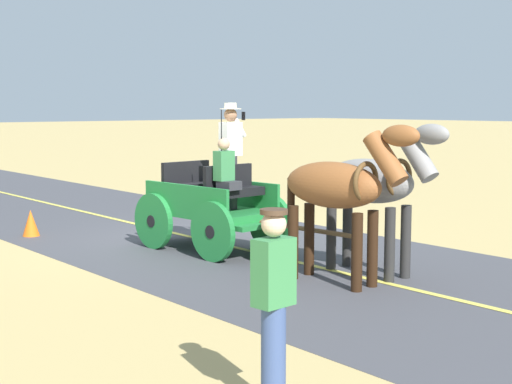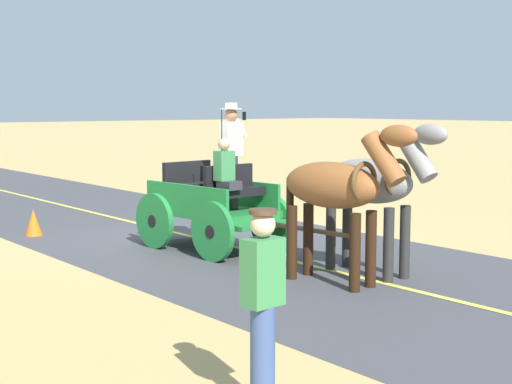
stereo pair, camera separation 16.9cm
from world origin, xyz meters
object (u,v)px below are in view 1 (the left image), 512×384
object	(u,v)px
horse_near_side	(375,185)
pedestrian_walking	(274,305)
horse_off_side	(339,189)
horse_drawn_carriage	(215,203)
traffic_cone	(31,223)

from	to	relation	value
horse_near_side	pedestrian_walking	distance (m)	5.20
horse_off_side	horse_drawn_carriage	bearing A→B (deg)	-92.51
horse_drawn_carriage	horse_near_side	xyz separation A→B (m)	(-0.66, 2.98, 0.51)
pedestrian_walking	traffic_cone	world-z (taller)	pedestrian_walking
horse_drawn_carriage	horse_near_side	distance (m)	3.10
horse_off_side	pedestrian_walking	bearing A→B (deg)	37.70
pedestrian_walking	horse_near_side	bearing A→B (deg)	-147.08
horse_off_side	traffic_cone	distance (m)	6.70
horse_drawn_carriage	pedestrian_walking	size ratio (longest dim) A/B	2.74
horse_drawn_carriage	traffic_cone	distance (m)	3.86
horse_off_side	pedestrian_walking	world-z (taller)	horse_off_side
horse_near_side	traffic_cone	world-z (taller)	horse_near_side
horse_near_side	traffic_cone	size ratio (longest dim) A/B	4.42
pedestrian_walking	traffic_cone	bearing A→B (deg)	-101.32
horse_drawn_carriage	horse_near_side	size ratio (longest dim) A/B	2.04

